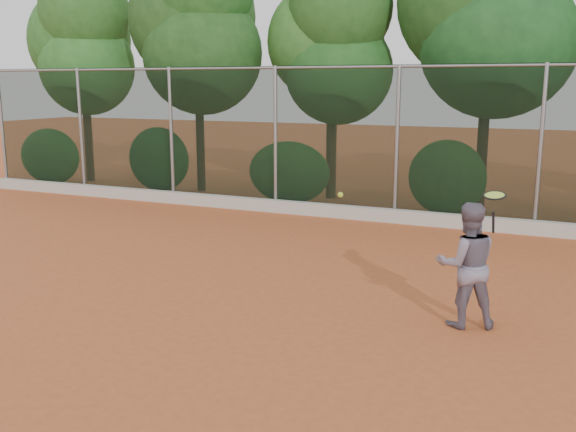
% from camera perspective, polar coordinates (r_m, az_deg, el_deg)
% --- Properties ---
extents(ground, '(80.00, 80.00, 0.00)m').
position_cam_1_polar(ground, '(8.55, -2.76, -9.49)').
color(ground, '#B5562A').
rests_on(ground, ground).
extents(concrete_curb, '(24.00, 0.20, 0.30)m').
position_cam_1_polar(concrete_curb, '(14.69, 9.26, 0.01)').
color(concrete_curb, '#B9B4AB').
rests_on(concrete_curb, ground).
extents(tennis_player, '(0.97, 0.88, 1.63)m').
position_cam_1_polar(tennis_player, '(8.52, 15.61, -4.21)').
color(tennis_player, slate).
rests_on(tennis_player, ground).
extents(chainlink_fence, '(24.09, 0.09, 3.50)m').
position_cam_1_polar(chainlink_fence, '(14.62, 9.67, 6.72)').
color(chainlink_fence, black).
rests_on(chainlink_fence, ground).
extents(foliage_backdrop, '(23.70, 3.63, 7.55)m').
position_cam_1_polar(foliage_backdrop, '(16.67, 9.86, 16.06)').
color(foliage_backdrop, '#4A2B1C').
rests_on(foliage_backdrop, ground).
extents(tennis_racket, '(0.31, 0.31, 0.54)m').
position_cam_1_polar(tennis_racket, '(8.24, 17.88, 1.50)').
color(tennis_racket, black).
rests_on(tennis_racket, ground).
extents(tennis_ball_in_flight, '(0.07, 0.07, 0.07)m').
position_cam_1_polar(tennis_ball_in_flight, '(8.33, 4.69, 1.89)').
color(tennis_ball_in_flight, '#A9C92D').
rests_on(tennis_ball_in_flight, ground).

